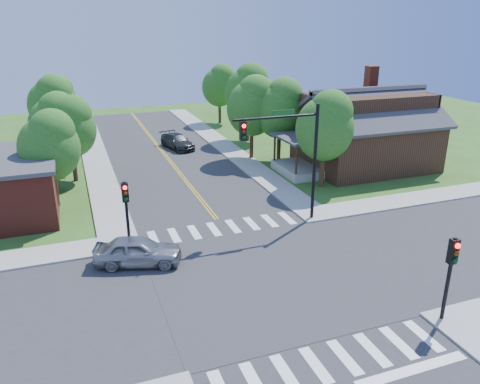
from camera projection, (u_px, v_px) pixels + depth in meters
name	position (u px, v px, depth m)	size (l,w,h in m)	color
ground	(264.00, 279.00, 22.50)	(100.00, 100.00, 0.00)	#31591B
road_ns	(264.00, 279.00, 22.49)	(10.00, 90.00, 0.04)	#2D2D30
road_ew	(264.00, 279.00, 22.49)	(90.00, 10.00, 0.04)	#2D2D30
intersection_patch	(264.00, 279.00, 22.50)	(10.20, 10.20, 0.06)	#2D2D30
sidewalk_ne	(358.00, 159.00, 41.53)	(40.00, 40.00, 0.14)	#9E9B93
crosswalk_north	(223.00, 228.00, 27.94)	(8.85, 2.00, 0.01)	white
crosswalk_south	(330.00, 361.00, 17.03)	(8.85, 2.00, 0.01)	white
centerline	(264.00, 278.00, 22.48)	(0.30, 90.00, 0.01)	gold
stop_bar	(412.00, 371.00, 16.62)	(4.60, 0.45, 0.09)	white
signal_mast_ne	(290.00, 146.00, 27.01)	(5.30, 0.42, 7.20)	black
signal_pole_se	(451.00, 264.00, 18.44)	(0.34, 0.42, 3.80)	black
signal_pole_nw	(126.00, 202.00, 24.67)	(0.34, 0.42, 3.80)	black
house_ne	(365.00, 127.00, 38.78)	(13.05, 8.80, 7.11)	black
tree_e_a	(326.00, 124.00, 33.32)	(4.24, 4.02, 7.20)	#382314
tree_e_b	(281.00, 107.00, 39.65)	(4.29, 4.07, 7.29)	#382314
tree_e_c	(249.00, 90.00, 46.46)	(4.62, 4.39, 7.85)	#382314
tree_e_d	(220.00, 85.00, 54.84)	(4.11, 3.90, 6.98)	#382314
tree_w_a	(50.00, 144.00, 29.81)	(3.86, 3.66, 6.55)	#382314
tree_w_b	(57.00, 122.00, 35.25)	(4.00, 3.80, 6.80)	#382314
tree_w_c	(53.00, 102.00, 42.16)	(4.26, 4.05, 7.24)	#382314
tree_w_d	(59.00, 95.00, 50.76)	(3.59, 3.41, 6.10)	#382314
tree_house	(253.00, 105.00, 40.24)	(4.36, 4.14, 7.41)	#382314
tree_bldg	(70.00, 126.00, 34.74)	(3.89, 3.69, 6.61)	#382314
car_silver	(138.00, 252.00, 23.56)	(4.70, 2.98, 1.49)	#9FA1A5
car_dgrey	(177.00, 142.00, 45.02)	(2.93, 4.97, 1.35)	#2A2C2F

